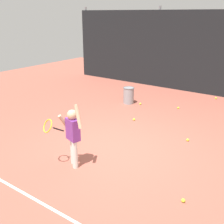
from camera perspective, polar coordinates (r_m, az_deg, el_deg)
ground_plane at (r=6.44m, az=0.62°, el=-7.46°), size 20.00×20.00×0.00m
court_line_baseline at (r=5.01m, az=-15.51°, el=-17.07°), size 9.00×0.05×0.00m
back_fence_windscreen at (r=11.05m, az=18.45°, el=11.45°), size 11.88×0.08×3.07m
fence_post_0 at (r=13.96m, az=-5.27°, el=14.19°), size 0.09×0.09×3.22m
fence_post_1 at (r=11.81m, az=9.47°, el=13.02°), size 0.09×0.09×3.22m
tennis_player at (r=5.50m, az=-8.28°, el=-4.27°), size 0.84×0.57×1.35m
ball_hopper at (r=9.50m, az=3.45°, el=3.48°), size 0.38×0.38×0.56m
tennis_ball_0 at (r=9.25m, az=13.53°, el=0.84°), size 0.07×0.07×0.07m
tennis_ball_2 at (r=10.72m, az=20.69°, el=2.69°), size 0.07×0.07×0.07m
tennis_ball_3 at (r=8.04m, az=4.56°, el=-1.54°), size 0.07×0.07×0.07m
tennis_ball_4 at (r=9.45m, az=5.87°, el=1.70°), size 0.07×0.07×0.07m
tennis_ball_5 at (r=7.00m, az=15.37°, el=-5.58°), size 0.07×0.07×0.07m
tennis_ball_6 at (r=4.92m, az=14.52°, el=-17.27°), size 0.07×0.07×0.07m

